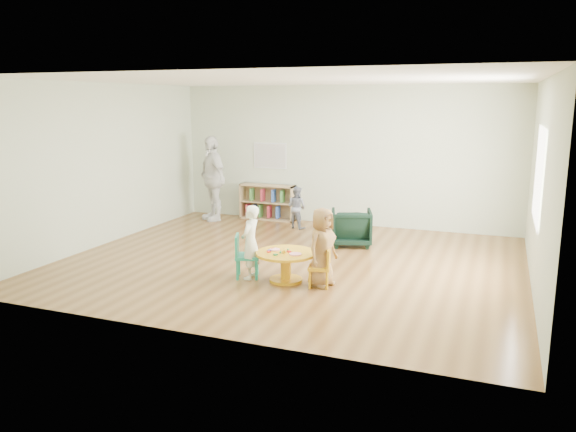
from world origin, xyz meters
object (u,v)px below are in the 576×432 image
(kid_chair_left, at_px, (244,255))
(toddler, at_px, (297,207))
(adult_caretaker, at_px, (212,178))
(child_left, at_px, (251,242))
(bookshelf, at_px, (268,202))
(armchair, at_px, (351,227))
(activity_table, at_px, (286,261))
(child_right, at_px, (322,247))
(kid_chair_right, at_px, (322,266))

(kid_chair_left, relative_size, toddler, 0.74)
(adult_caretaker, bearing_deg, child_left, -16.43)
(bookshelf, xyz_separation_m, armchair, (2.23, -1.51, -0.05))
(activity_table, bearing_deg, child_right, -1.01)
(activity_table, xyz_separation_m, armchair, (0.35, 2.28, 0.03))
(kid_chair_left, distance_m, armchair, 2.53)
(adult_caretaker, bearing_deg, activity_table, -10.58)
(kid_chair_right, bearing_deg, adult_caretaker, 34.32)
(toddler, bearing_deg, child_right, 132.51)
(kid_chair_right, bearing_deg, toddler, 13.84)
(child_right, distance_m, toddler, 3.55)
(kid_chair_right, relative_size, child_left, 0.51)
(child_left, xyz_separation_m, toddler, (-0.49, 3.25, -0.11))
(armchair, relative_size, toddler, 0.83)
(armchair, height_order, toddler, toddler)
(bookshelf, bearing_deg, activity_table, -63.57)
(kid_chair_right, height_order, child_right, child_right)
(toddler, xyz_separation_m, adult_caretaker, (-1.94, 0.12, 0.47))
(kid_chair_left, relative_size, adult_caretaker, 0.35)
(activity_table, xyz_separation_m, bookshelf, (-1.88, 3.78, 0.07))
(activity_table, bearing_deg, adult_caretaker, 131.61)
(child_right, bearing_deg, bookshelf, 50.12)
(kid_chair_left, xyz_separation_m, child_left, (0.10, 0.00, 0.19))
(kid_chair_left, xyz_separation_m, kid_chair_right, (1.17, 0.00, -0.04))
(adult_caretaker, bearing_deg, kid_chair_left, -17.62)
(kid_chair_left, height_order, kid_chair_right, kid_chair_left)
(adult_caretaker, bearing_deg, kid_chair_right, -6.12)
(activity_table, relative_size, child_left, 0.79)
(kid_chair_right, distance_m, child_left, 1.10)
(kid_chair_left, bearing_deg, armchair, 135.95)
(activity_table, height_order, bookshelf, bookshelf)
(kid_chair_right, relative_size, child_right, 0.50)
(bookshelf, bearing_deg, child_right, -57.53)
(child_right, height_order, toddler, child_right)
(bookshelf, height_order, armchair, bookshelf)
(activity_table, distance_m, adult_caretaker, 4.47)
(kid_chair_right, height_order, adult_caretaker, adult_caretaker)
(kid_chair_left, relative_size, armchair, 0.89)
(toddler, bearing_deg, bookshelf, -17.07)
(child_left, bearing_deg, activity_table, 95.31)
(kid_chair_right, xyz_separation_m, child_left, (-1.07, 0.00, 0.24))
(bookshelf, xyz_separation_m, child_left, (1.37, -3.84, 0.16))
(toddler, distance_m, adult_caretaker, 2.00)
(kid_chair_right, xyz_separation_m, child_right, (-0.02, 0.05, 0.26))
(activity_table, height_order, child_right, child_right)
(child_right, bearing_deg, toddler, 43.26)
(bookshelf, xyz_separation_m, toddler, (0.88, -0.59, 0.05))
(bookshelf, relative_size, child_right, 1.10)
(armchair, relative_size, adult_caretaker, 0.39)
(kid_chair_left, distance_m, bookshelf, 4.04)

